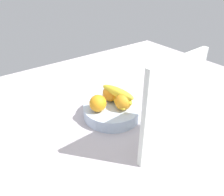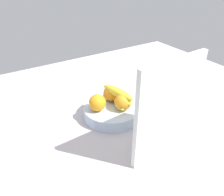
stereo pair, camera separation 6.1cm
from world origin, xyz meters
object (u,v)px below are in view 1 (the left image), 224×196
orange_center (111,93)px  cutting_board (172,108)px  fruit_bowl (112,111)px  orange_front_right (123,102)px  orange_front_left (98,103)px  banana_bunch (119,96)px

orange_center → cutting_board: bearing=92.9°
fruit_bowl → orange_front_right: size_ratio=3.50×
orange_front_left → orange_center: same height
fruit_bowl → cutting_board: size_ratio=0.71×
fruit_bowl → orange_front_right: (-2.47, 4.74, 6.28)cm
orange_front_right → banana_bunch: bearing=-100.7°
banana_bunch → cutting_board: (-0.60, 27.88, 8.51)cm
orange_front_left → cutting_board: size_ratio=0.20×
fruit_bowl → orange_front_left: orange_front_left is taller
orange_front_left → cutting_board: 32.18cm
orange_center → cutting_board: size_ratio=0.20×
orange_front_right → orange_center: (0.26, -8.85, 0.00)cm
orange_front_right → orange_center: same height
orange_front_left → orange_center: bearing=-159.0°
cutting_board → orange_center: bearing=-90.0°
fruit_bowl → orange_front_left: (6.92, -0.60, 6.28)cm
orange_center → orange_front_right: bearing=91.7°
orange_front_left → banana_bunch: bearing=174.2°
orange_center → cutting_board: cutting_board is taller
fruit_bowl → banana_bunch: size_ratio=1.40×
orange_front_left → cutting_board: (-10.80, 28.93, 9.07)cm
fruit_bowl → cutting_board: (-3.88, 28.32, 15.36)cm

